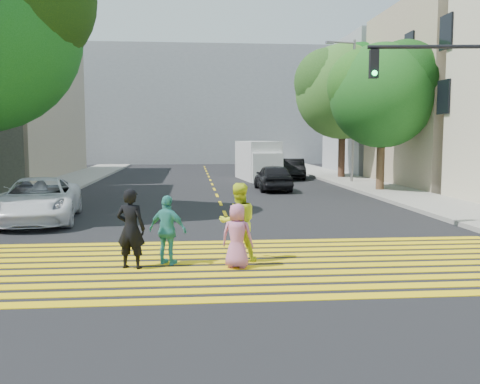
{
  "coord_description": "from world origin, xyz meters",
  "views": [
    {
      "loc": [
        -1.18,
        -9.98,
        2.75
      ],
      "look_at": [
        0.0,
        3.0,
        1.4
      ],
      "focal_mm": 40.0,
      "sensor_mm": 36.0,
      "label": 1
    }
  ],
  "objects": [
    {
      "name": "dark_car_near",
      "position": [
        2.99,
        17.08,
        0.68
      ],
      "size": [
        1.63,
        4.02,
        1.37
      ],
      "primitive_type": "imported",
      "rotation": [
        0.0,
        0.0,
        3.15
      ],
      "color": "black",
      "rests_on": "ground"
    },
    {
      "name": "tree_right_near",
      "position": [
        8.23,
        15.75,
        5.03
      ],
      "size": [
        6.85,
        6.63,
        7.44
      ],
      "rotation": [
        0.0,
        0.0,
        -0.38
      ],
      "color": "#482E21",
      "rests_on": "ground"
    },
    {
      "name": "silver_car",
      "position": [
        3.79,
        31.9,
        0.67
      ],
      "size": [
        2.09,
        4.71,
        1.34
      ],
      "primitive_type": "imported",
      "rotation": [
        0.0,
        0.0,
        3.19
      ],
      "color": "gray",
      "rests_on": "ground"
    },
    {
      "name": "sidewalk_left",
      "position": [
        -8.5,
        22.0,
        0.07
      ],
      "size": [
        3.0,
        40.0,
        0.15
      ],
      "primitive_type": "cube",
      "color": "gray",
      "rests_on": "ground"
    },
    {
      "name": "ground",
      "position": [
        0.0,
        0.0,
        0.0
      ],
      "size": [
        120.0,
        120.0,
        0.0
      ],
      "primitive_type": "plane",
      "color": "black"
    },
    {
      "name": "pedestrian_man",
      "position": [
        -2.45,
        1.14,
        0.84
      ],
      "size": [
        0.71,
        0.57,
        1.69
      ],
      "primitive_type": "imported",
      "rotation": [
        0.0,
        0.0,
        2.85
      ],
      "color": "black",
      "rests_on": "ground"
    },
    {
      "name": "street_lamp",
      "position": [
        8.03,
        20.6,
        4.76
      ],
      "size": [
        1.87,
        0.52,
        8.29
      ],
      "rotation": [
        0.0,
        0.0,
        0.19
      ],
      "color": "gray",
      "rests_on": "ground"
    },
    {
      "name": "traffic_signal",
      "position": [
        6.49,
        4.67,
        3.65
      ],
      "size": [
        3.83,
        0.66,
        5.64
      ],
      "rotation": [
        0.0,
        0.0,
        -0.12
      ],
      "color": "#2A2A2C",
      "rests_on": "ground"
    },
    {
      "name": "tree_right_far",
      "position": [
        8.65,
        24.17,
        5.96
      ],
      "size": [
        6.77,
        6.18,
        8.83
      ],
      "rotation": [
        0.0,
        0.0,
        -0.02
      ],
      "color": "black",
      "rests_on": "ground"
    },
    {
      "name": "white_van",
      "position": [
        3.1,
        23.96,
        1.17
      ],
      "size": [
        2.51,
        5.41,
        2.47
      ],
      "rotation": [
        0.0,
        0.0,
        0.11
      ],
      "color": "silver",
      "rests_on": "ground"
    },
    {
      "name": "pedestrian_extra",
      "position": [
        -1.7,
        1.44,
        0.75
      ],
      "size": [
        0.95,
        0.72,
        1.5
      ],
      "primitive_type": "imported",
      "rotation": [
        0.0,
        0.0,
        2.67
      ],
      "color": "teal",
      "rests_on": "ground"
    },
    {
      "name": "building_right_grey",
      "position": [
        15.0,
        30.0,
        5.0
      ],
      "size": [
        10.0,
        10.0,
        10.0
      ],
      "primitive_type": "cube",
      "color": "gray",
      "rests_on": "ground"
    },
    {
      "name": "sidewalk_right",
      "position": [
        8.5,
        15.0,
        0.07
      ],
      "size": [
        3.0,
        60.0,
        0.15
      ],
      "primitive_type": "cube",
      "color": "gray",
      "rests_on": "ground"
    },
    {
      "name": "pedestrian_child",
      "position": [
        -0.24,
        1.01,
        0.68
      ],
      "size": [
        0.77,
        0.63,
        1.37
      ],
      "primitive_type": "imported",
      "rotation": [
        0.0,
        0.0,
        2.8
      ],
      "color": "#BA658F",
      "rests_on": "ground"
    },
    {
      "name": "white_sedan",
      "position": [
        -6.13,
        7.74,
        0.71
      ],
      "size": [
        2.98,
        5.37,
        1.42
      ],
      "primitive_type": "imported",
      "rotation": [
        0.0,
        0.0,
        0.13
      ],
      "color": "white",
      "rests_on": "ground"
    },
    {
      "name": "lane_line",
      "position": [
        0.0,
        22.5,
        0.01
      ],
      "size": [
        0.12,
        34.4,
        0.01
      ],
      "color": "yellow",
      "rests_on": "ground"
    },
    {
      "name": "pedestrian_woman",
      "position": [
        -0.17,
        1.63,
        0.87
      ],
      "size": [
        0.86,
        0.68,
        1.74
      ],
      "primitive_type": "imported",
      "rotation": [
        0.0,
        0.0,
        3.17
      ],
      "color": "yellow",
      "rests_on": "ground"
    },
    {
      "name": "building_right_tan",
      "position": [
        15.0,
        19.0,
        5.0
      ],
      "size": [
        10.0,
        10.0,
        10.0
      ],
      "primitive_type": "cube",
      "color": "tan",
      "rests_on": "ground"
    },
    {
      "name": "crosswalk",
      "position": [
        0.0,
        1.28,
        0.01
      ],
      "size": [
        13.4,
        5.3,
        0.01
      ],
      "color": "yellow",
      "rests_on": "ground"
    },
    {
      "name": "backdrop_block",
      "position": [
        0.0,
        48.0,
        6.0
      ],
      "size": [
        30.0,
        8.0,
        12.0
      ],
      "primitive_type": "cube",
      "color": "gray",
      "rests_on": "ground"
    },
    {
      "name": "dark_car_parked",
      "position": [
        5.5,
        24.67,
        0.66
      ],
      "size": [
        1.91,
        4.14,
        1.31
      ],
      "primitive_type": "imported",
      "rotation": [
        0.0,
        0.0,
        -0.13
      ],
      "color": "black",
      "rests_on": "ground"
    }
  ]
}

